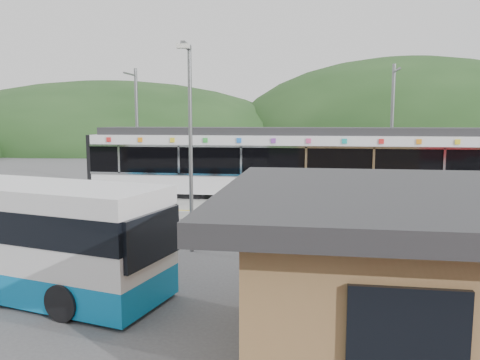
# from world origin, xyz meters

# --- Properties ---
(ground) EXTENTS (120.00, 120.00, 0.00)m
(ground) POSITION_xyz_m (0.00, 0.00, 0.00)
(ground) COLOR #4C4C4F
(ground) RESTS_ON ground
(hills) EXTENTS (146.00, 149.00, 26.00)m
(hills) POSITION_xyz_m (6.19, 5.29, 0.00)
(hills) COLOR #1E3D19
(hills) RESTS_ON ground
(platform) EXTENTS (26.00, 3.20, 0.30)m
(platform) POSITION_xyz_m (0.00, 3.30, 0.15)
(platform) COLOR #9E9E99
(platform) RESTS_ON ground
(yellow_line) EXTENTS (26.00, 0.10, 0.01)m
(yellow_line) POSITION_xyz_m (0.00, 2.00, 0.30)
(yellow_line) COLOR yellow
(yellow_line) RESTS_ON platform
(train) EXTENTS (20.44, 3.01, 3.74)m
(train) POSITION_xyz_m (2.13, 6.00, 2.06)
(train) COLOR black
(train) RESTS_ON ground
(catenary_mast_west) EXTENTS (0.18, 1.80, 7.00)m
(catenary_mast_west) POSITION_xyz_m (-7.00, 8.56, 3.65)
(catenary_mast_west) COLOR slate
(catenary_mast_west) RESTS_ON ground
(catenary_mast_east) EXTENTS (0.18, 1.80, 7.00)m
(catenary_mast_east) POSITION_xyz_m (7.00, 8.56, 3.65)
(catenary_mast_east) COLOR slate
(catenary_mast_east) RESTS_ON ground
(lamp_post) EXTENTS (0.36, 1.12, 6.36)m
(lamp_post) POSITION_xyz_m (-0.83, -3.13, 3.79)
(lamp_post) COLOR slate
(lamp_post) RESTS_ON ground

